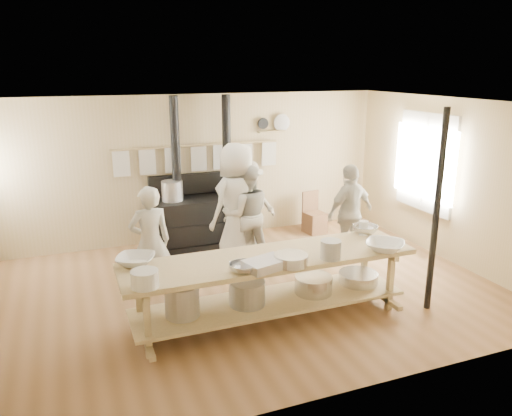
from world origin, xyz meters
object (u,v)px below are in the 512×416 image
at_px(cook_far_left, 150,242).
at_px(chair, 314,220).
at_px(stove, 204,215).
at_px(cook_left, 247,214).
at_px(roasting_pan, 266,264).
at_px(prep_table, 269,281).
at_px(cook_right, 350,213).
at_px(cook_by_window, 248,203).
at_px(cook_center, 237,204).

distance_m(cook_far_left, chair, 3.76).
bearing_deg(stove, cook_left, -69.32).
bearing_deg(roasting_pan, chair, 54.07).
height_order(prep_table, cook_far_left, cook_far_left).
distance_m(cook_far_left, roasting_pan, 1.89).
xyz_separation_m(cook_far_left, cook_right, (3.22, 0.17, 0.02)).
height_order(prep_table, roasting_pan, roasting_pan).
bearing_deg(prep_table, chair, 53.41).
distance_m(cook_far_left, cook_left, 1.78).
bearing_deg(cook_left, roasting_pan, 83.90).
height_order(cook_by_window, roasting_pan, cook_by_window).
relative_size(cook_right, chair, 2.04).
bearing_deg(stove, roasting_pan, -93.26).
relative_size(prep_table, cook_far_left, 2.32).
distance_m(cook_right, cook_by_window, 1.80).
xyz_separation_m(prep_table, cook_center, (0.28, 2.00, 0.45)).
relative_size(cook_far_left, cook_left, 0.97).
xyz_separation_m(cook_center, roasting_pan, (-0.47, -2.33, -0.06)).
bearing_deg(cook_far_left, cook_by_window, -147.90).
bearing_deg(cook_left, chair, -142.52).
height_order(cook_center, chair, cook_center).
bearing_deg(cook_far_left, roasting_pan, 118.68).
distance_m(prep_table, cook_left, 1.99).
bearing_deg(chair, cook_center, -163.04).
height_order(cook_far_left, cook_left, cook_left).
bearing_deg(prep_table, roasting_pan, -119.74).
bearing_deg(cook_center, cook_right, 136.51).
relative_size(prep_table, cook_right, 2.27).
distance_m(prep_table, cook_far_left, 1.77).
xyz_separation_m(cook_left, chair, (1.71, 0.94, -0.57)).
bearing_deg(cook_by_window, cook_right, -46.47).
height_order(prep_table, cook_right, cook_right).
xyz_separation_m(cook_center, cook_right, (1.71, -0.58, -0.17)).
relative_size(cook_far_left, cook_by_window, 1.04).
bearing_deg(cook_far_left, chair, -158.92).
bearing_deg(cook_by_window, chair, 5.64).
height_order(cook_left, roasting_pan, cook_left).
bearing_deg(chair, prep_table, -134.81).
distance_m(stove, cook_center, 1.15).
height_order(stove, prep_table, stove).
xyz_separation_m(stove, cook_left, (0.41, -1.09, 0.28)).
distance_m(cook_left, chair, 2.03).
bearing_deg(chair, roasting_pan, -134.15).
bearing_deg(cook_far_left, stove, -129.43).
xyz_separation_m(prep_table, roasting_pan, (-0.19, -0.33, 0.38)).
bearing_deg(roasting_pan, cook_center, 78.65).
height_order(stove, chair, stove).
bearing_deg(cook_center, cook_left, 128.41).
height_order(prep_table, cook_left, cook_left).
bearing_deg(roasting_pan, prep_table, 60.26).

